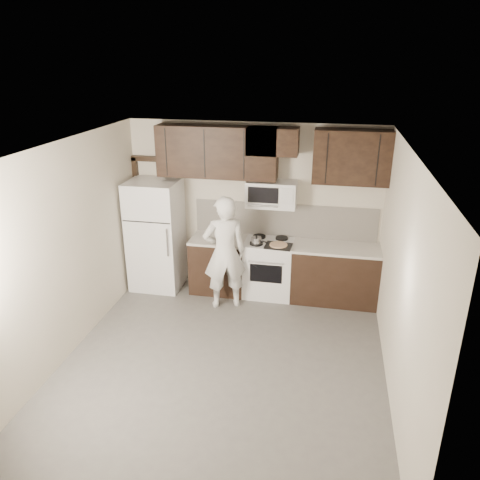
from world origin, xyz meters
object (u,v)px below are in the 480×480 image
(stove, at_px, (269,268))
(refrigerator, at_px, (156,235))
(microwave, at_px, (271,194))
(person, at_px, (225,253))

(stove, height_order, refrigerator, refrigerator)
(microwave, xyz_separation_m, refrigerator, (-1.85, -0.17, -0.75))
(refrigerator, distance_m, person, 1.33)
(microwave, bearing_deg, stove, -89.90)
(refrigerator, height_order, person, refrigerator)
(stove, distance_m, refrigerator, 1.90)
(person, bearing_deg, stove, -161.90)
(refrigerator, bearing_deg, microwave, 5.15)
(microwave, relative_size, refrigerator, 0.42)
(stove, relative_size, person, 0.53)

